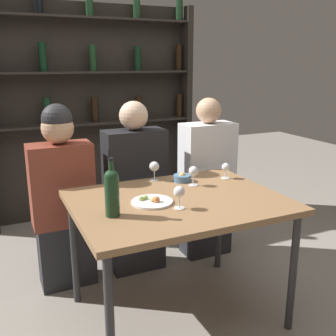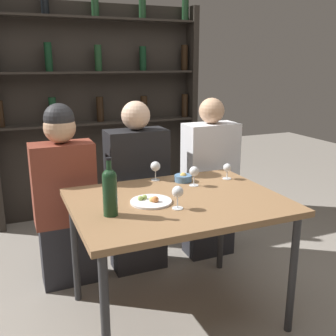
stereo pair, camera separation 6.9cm
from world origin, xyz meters
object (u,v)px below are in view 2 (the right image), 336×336
object	(u,v)px
wine_glass_0	(194,172)
seated_person_right	(210,183)
food_plate_0	(151,201)
wine_glass_1	(155,167)
wine_bottle	(110,190)
wine_glass_3	(227,169)
wine_glass_2	(178,193)
seated_person_center	(137,193)
snack_bowl	(183,178)
seated_person_left	(65,199)

from	to	relation	value
wine_glass_0	seated_person_right	world-z (taller)	seated_person_right
food_plate_0	seated_person_right	xyz separation A→B (m)	(0.74, 0.65, -0.18)
wine_glass_1	seated_person_right	size ratio (longest dim) A/B	0.10
wine_bottle	food_plate_0	size ratio (longest dim) A/B	1.30
wine_glass_3	seated_person_right	xyz separation A→B (m)	(0.10, 0.42, -0.24)
wine_glass_2	wine_bottle	bearing A→B (deg)	172.13
wine_glass_1	wine_glass_3	size ratio (longest dim) A/B	1.21
food_plate_0	seated_person_center	bearing A→B (deg)	78.10
wine_bottle	wine_glass_1	distance (m)	0.66
wine_glass_3	snack_bowl	size ratio (longest dim) A/B	0.92
seated_person_right	wine_glass_1	bearing A→B (deg)	-154.99
wine_glass_3	food_plate_0	world-z (taller)	wine_glass_3
wine_bottle	food_plate_0	distance (m)	0.30
wine_glass_1	wine_glass_3	bearing A→B (deg)	-19.31
wine_glass_1	snack_bowl	bearing A→B (deg)	-31.59
wine_glass_1	wine_glass_2	bearing A→B (deg)	-98.52
wine_glass_2	wine_glass_3	world-z (taller)	wine_glass_2
wine_glass_2	wine_glass_3	distance (m)	0.66
wine_bottle	wine_glass_2	size ratio (longest dim) A/B	2.40
wine_glass_0	food_plate_0	bearing A→B (deg)	-152.95
wine_glass_1	food_plate_0	size ratio (longest dim) A/B	0.55
wine_glass_0	wine_glass_1	xyz separation A→B (m)	(-0.18, 0.21, 0.00)
wine_glass_3	seated_person_right	distance (m)	0.49
wine_bottle	wine_glass_2	distance (m)	0.36
wine_glass_2	seated_person_left	size ratio (longest dim) A/B	0.10
wine_glass_3	wine_glass_1	bearing A→B (deg)	160.69
wine_glass_0	seated_person_right	size ratio (longest dim) A/B	0.10
seated_person_center	wine_glass_2	bearing A→B (deg)	-92.65
wine_glass_0	wine_glass_2	bearing A→B (deg)	-128.49
food_plate_0	seated_person_left	xyz separation A→B (m)	(-0.38, 0.65, -0.15)
seated_person_center	seated_person_right	xyz separation A→B (m)	(0.60, -0.00, 0.00)
wine_glass_1	seated_person_left	size ratio (longest dim) A/B	0.10
food_plate_0	seated_person_left	size ratio (longest dim) A/B	0.18
seated_person_left	seated_person_center	world-z (taller)	seated_person_left
seated_person_center	wine_glass_0	bearing A→B (deg)	-64.32
seated_person_center	seated_person_right	world-z (taller)	same
wine_glass_0	food_plate_0	size ratio (longest dim) A/B	0.54
seated_person_left	wine_bottle	bearing A→B (deg)	-80.25
seated_person_left	seated_person_right	distance (m)	1.12
wine_glass_2	seated_person_left	world-z (taller)	seated_person_left
wine_glass_0	wine_bottle	bearing A→B (deg)	-155.55
seated_person_left	wine_glass_2	bearing A→B (deg)	-58.77
wine_bottle	wine_glass_1	size ratio (longest dim) A/B	2.38
wine_glass_1	seated_person_center	xyz separation A→B (m)	(-0.04, 0.26, -0.26)
food_plate_0	snack_bowl	size ratio (longest dim) A/B	2.02
wine_bottle	seated_person_right	world-z (taller)	seated_person_right
seated_person_right	wine_glass_3	bearing A→B (deg)	-103.74
wine_glass_0	seated_person_right	xyz separation A→B (m)	(0.38, 0.47, -0.26)
wine_glass_2	snack_bowl	distance (m)	0.51
wine_glass_0	seated_person_center	bearing A→B (deg)	115.68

